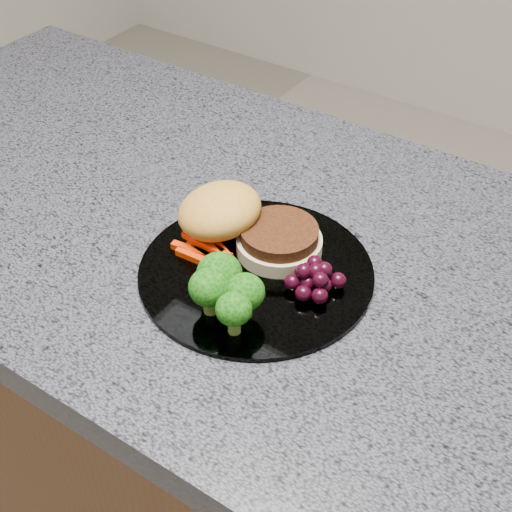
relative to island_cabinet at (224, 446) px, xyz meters
The scene contains 7 objects.
island_cabinet is the anchor object (origin of this frame).
countertop 0.45m from the island_cabinet, ahead, with size 1.20×0.60×0.04m, color #52525D.
plate 0.49m from the island_cabinet, 28.46° to the right, with size 0.26×0.26×0.01m, color white.
burger 0.50m from the island_cabinet, 20.14° to the right, with size 0.20×0.14×0.05m.
carrot_sticks 0.49m from the island_cabinet, 60.49° to the right, with size 0.07×0.05×0.02m.
broccoli 0.53m from the island_cabinet, 48.73° to the right, with size 0.08×0.07×0.06m.
grape_bunch 0.52m from the island_cabinet, 14.63° to the right, with size 0.06×0.06×0.03m.
Camera 1 is at (0.43, -0.54, 1.43)m, focal length 50.00 mm.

